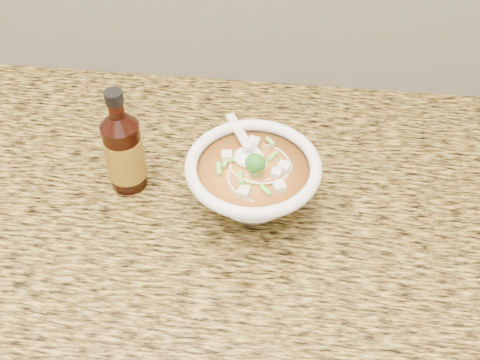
# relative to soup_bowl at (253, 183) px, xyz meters

# --- Properties ---
(cabinet) EXTENTS (4.00, 0.65, 0.86)m
(cabinet) POSITION_rel_soup_bowl_xyz_m (-0.21, 0.02, -0.52)
(cabinet) COLOR #372210
(cabinet) RESTS_ON ground
(counter_slab) EXTENTS (4.00, 0.68, 0.04)m
(counter_slab) POSITION_rel_soup_bowl_xyz_m (-0.21, 0.02, -0.07)
(counter_slab) COLOR #A0863A
(counter_slab) RESTS_ON cabinet
(soup_bowl) EXTENTS (0.21, 0.23, 0.11)m
(soup_bowl) POSITION_rel_soup_bowl_xyz_m (0.00, 0.00, 0.00)
(soup_bowl) COLOR white
(soup_bowl) RESTS_ON counter_slab
(hot_sauce_bottle) EXTENTS (0.08, 0.08, 0.19)m
(hot_sauce_bottle) POSITION_rel_soup_bowl_xyz_m (-0.21, 0.03, 0.02)
(hot_sauce_bottle) COLOR #360E07
(hot_sauce_bottle) RESTS_ON counter_slab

